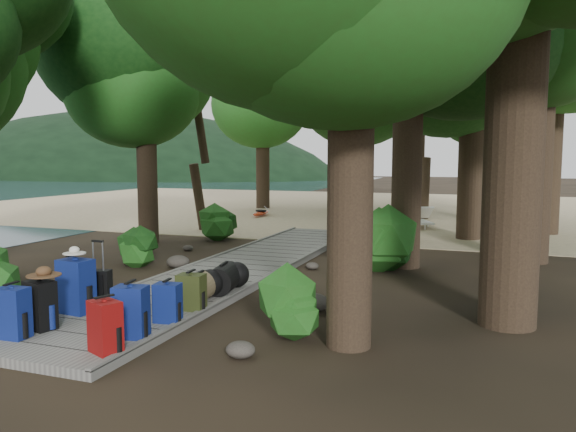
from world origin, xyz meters
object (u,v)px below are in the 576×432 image
at_px(backpack_right_b, 131,309).
at_px(backpack_left_b, 40,302).
at_px(duffel_right_khaki, 199,287).
at_px(suitcase_on_boardwalk, 99,288).
at_px(kayak, 261,212).
at_px(lone_suitcase_on_sand, 342,219).
at_px(backpack_right_c, 168,301).
at_px(backpack_left_a, 13,310).
at_px(sun_lounger, 419,218).
at_px(backpack_right_a, 105,324).
at_px(backpack_left_c, 76,283).
at_px(duffel_right_black, 224,278).
at_px(backpack_right_d, 191,290).

bearing_deg(backpack_right_b, backpack_left_b, 174.42).
height_order(duffel_right_khaki, suitcase_on_boardwalk, suitcase_on_boardwalk).
xyz_separation_m(backpack_left_b, suitcase_on_boardwalk, (-0.04, 1.21, -0.08)).
xyz_separation_m(suitcase_on_boardwalk, kayak, (-3.11, 13.71, -0.22)).
distance_m(lone_suitcase_on_sand, kayak, 5.00).
bearing_deg(lone_suitcase_on_sand, backpack_right_c, -80.90).
relative_size(backpack_left_a, sun_lounger, 0.35).
height_order(kayak, sun_lounger, sun_lounger).
relative_size(backpack_right_a, backpack_right_c, 1.13).
relative_size(backpack_left_a, backpack_left_c, 0.81).
bearing_deg(sun_lounger, lone_suitcase_on_sand, -174.68).
distance_m(backpack_left_c, backpack_right_a, 1.93).
distance_m(backpack_right_c, duffel_right_black, 1.80).
bearing_deg(backpack_right_b, kayak, 96.16).
bearing_deg(duffel_right_black, suitcase_on_boardwalk, -144.07).
relative_size(backpack_right_d, duffel_right_khaki, 0.91).
relative_size(backpack_right_b, suitcase_on_boardwalk, 1.31).
relative_size(backpack_right_a, sun_lounger, 0.33).
relative_size(duffel_right_khaki, duffel_right_black, 0.88).
height_order(backpack_left_a, backpack_left_b, backpack_left_b).
xyz_separation_m(duffel_right_black, suitcase_on_boardwalk, (-1.38, -1.42, 0.04)).
distance_m(backpack_left_b, backpack_right_d, 2.04).
bearing_deg(backpack_left_c, suitcase_on_boardwalk, 87.49).
distance_m(backpack_right_d, lone_suitcase_on_sand, 10.54).
height_order(backpack_left_b, suitcase_on_boardwalk, backpack_left_b).
relative_size(backpack_right_a, kayak, 0.21).
relative_size(backpack_right_b, backpack_right_c, 1.22).
bearing_deg(lone_suitcase_on_sand, kayak, 151.22).
xyz_separation_m(backpack_left_a, duffel_right_khaki, (1.30, 2.38, -0.14)).
xyz_separation_m(backpack_left_a, backpack_right_a, (1.42, -0.04, -0.02)).
relative_size(backpack_right_c, backpack_right_d, 1.00).
bearing_deg(backpack_right_b, backpack_right_d, 76.81).
relative_size(backpack_left_b, backpack_right_d, 1.20).
bearing_deg(kayak, backpack_right_b, -75.83).
bearing_deg(backpack_right_b, backpack_right_a, -95.35).
bearing_deg(backpack_left_b, suitcase_on_boardwalk, 107.18).
relative_size(backpack_right_b, lone_suitcase_on_sand, 1.12).
bearing_deg(backpack_right_b, duffel_right_black, 78.79).
height_order(backpack_left_b, backpack_right_a, backpack_left_b).
distance_m(backpack_left_a, duffel_right_black, 3.35).
height_order(backpack_left_c, backpack_right_d, backpack_left_c).
distance_m(duffel_right_black, kayak, 13.08).
relative_size(duffel_right_black, kayak, 0.23).
distance_m(backpack_right_b, backpack_right_d, 1.38).
relative_size(backpack_left_b, sun_lounger, 0.35).
xyz_separation_m(backpack_right_c, kayak, (-4.54, 14.08, -0.24)).
distance_m(backpack_left_c, backpack_right_c, 1.50).
xyz_separation_m(suitcase_on_boardwalk, sun_lounger, (3.28, 12.08, -0.05)).
distance_m(backpack_left_b, suitcase_on_boardwalk, 1.22).
bearing_deg(sun_lounger, backpack_left_a, -126.83).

